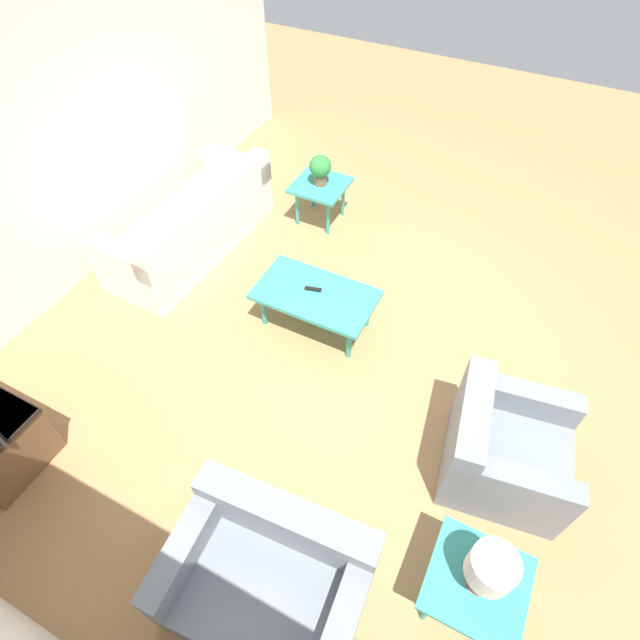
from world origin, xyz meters
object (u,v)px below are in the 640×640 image
at_px(loveseat, 270,578).
at_px(side_table_lamp, 476,585).
at_px(side_table_plant, 320,189).
at_px(sofa, 194,226).
at_px(potted_plant, 320,168).
at_px(coffee_table, 315,297).
at_px(armchair, 502,450).
at_px(table_lamp, 490,570).

height_order(loveseat, side_table_lamp, loveseat).
distance_m(loveseat, side_table_plant, 4.08).
relative_size(sofa, side_table_plant, 3.56).
bearing_deg(loveseat, potted_plant, 108.26).
height_order(sofa, coffee_table, sofa).
relative_size(armchair, table_lamp, 2.38).
xyz_separation_m(sofa, coffee_table, (-1.72, 0.42, 0.09)).
distance_m(coffee_table, side_table_lamp, 2.65).
bearing_deg(armchair, sofa, 64.29).
distance_m(potted_plant, table_lamp, 4.24).
bearing_deg(armchair, loveseat, 136.01).
bearing_deg(loveseat, side_table_plant, 108.26).
xyz_separation_m(side_table_plant, potted_plant, (0.00, -0.00, 0.27)).
bearing_deg(coffee_table, potted_plant, -64.86).
bearing_deg(loveseat, armchair, 50.41).
xyz_separation_m(side_table_lamp, potted_plant, (2.70, -3.26, 0.27)).
bearing_deg(side_table_plant, armchair, 139.84).
relative_size(armchair, coffee_table, 0.88).
distance_m(sofa, armchair, 3.83).
xyz_separation_m(side_table_plant, side_table_lamp, (-2.70, 3.26, 0.00)).
height_order(sofa, side_table_lamp, sofa).
height_order(coffee_table, table_lamp, table_lamp).
relative_size(sofa, armchair, 2.14).
height_order(sofa, potted_plant, potted_plant).
xyz_separation_m(armchair, potted_plant, (2.65, -2.23, 0.38)).
relative_size(armchair, side_table_plant, 1.66).
xyz_separation_m(side_table_plant, table_lamp, (-2.70, 3.26, 0.33)).
bearing_deg(sofa, side_table_plant, 139.20).
xyz_separation_m(sofa, table_lamp, (-3.71, 2.17, 0.46)).
relative_size(sofa, potted_plant, 6.03).
bearing_deg(side_table_lamp, armchair, -86.94).
bearing_deg(potted_plant, sofa, 47.17).
distance_m(side_table_plant, side_table_lamp, 4.24).
height_order(side_table_plant, table_lamp, table_lamp).
distance_m(loveseat, potted_plant, 4.10).
bearing_deg(loveseat, coffee_table, 106.25).
distance_m(sofa, coffee_table, 1.78).
relative_size(armchair, loveseat, 0.78).
height_order(sofa, side_table_plant, sofa).
xyz_separation_m(potted_plant, table_lamp, (-2.70, 3.26, 0.06)).
bearing_deg(side_table_lamp, coffee_table, -41.32).
distance_m(armchair, loveseat, 1.89).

